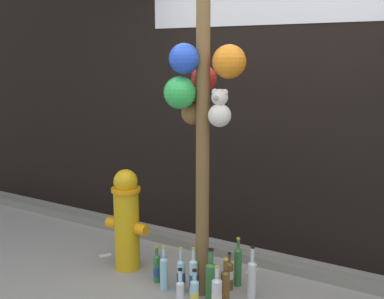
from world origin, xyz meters
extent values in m
cube|color=black|center=(0.00, 1.52, 1.97)|extent=(10.00, 0.20, 3.95)
cube|color=slate|center=(0.00, 1.09, 0.04)|extent=(8.00, 0.12, 0.08)
cylinder|color=brown|center=(-0.21, 0.38, 1.45)|extent=(0.10, 0.10, 2.91)
sphere|color=green|center=(-0.35, 0.29, 1.54)|extent=(0.23, 0.23, 0.23)
sphere|color=blue|center=(-0.31, 0.29, 1.78)|extent=(0.21, 0.21, 0.21)
sphere|color=red|center=(-0.29, 0.54, 1.63)|extent=(0.19, 0.19, 0.19)
sphere|color=orange|center=(-0.02, 0.39, 1.76)|extent=(0.23, 0.23, 0.23)
sphere|color=brown|center=(-0.34, 0.45, 1.38)|extent=(0.17, 0.17, 0.17)
sphere|color=brown|center=(-0.34, 0.45, 1.52)|extent=(0.12, 0.12, 0.12)
sphere|color=brown|center=(-0.38, 0.45, 1.55)|extent=(0.05, 0.05, 0.05)
sphere|color=brown|center=(-0.30, 0.45, 1.55)|extent=(0.05, 0.05, 0.05)
sphere|color=brown|center=(-0.34, 0.39, 1.52)|extent=(0.04, 0.04, 0.04)
sphere|color=silver|center=(-0.07, 0.37, 1.39)|extent=(0.16, 0.16, 0.16)
sphere|color=silver|center=(-0.07, 0.37, 1.52)|extent=(0.12, 0.12, 0.12)
sphere|color=silver|center=(-0.11, 0.37, 1.55)|extent=(0.05, 0.05, 0.05)
sphere|color=silver|center=(-0.04, 0.37, 1.55)|extent=(0.05, 0.05, 0.05)
sphere|color=#9D9992|center=(-0.07, 0.32, 1.52)|extent=(0.04, 0.04, 0.04)
cylinder|color=gold|center=(-0.99, 0.44, 0.34)|extent=(0.21, 0.21, 0.69)
cylinder|color=orange|center=(-0.99, 0.44, 0.70)|extent=(0.24, 0.24, 0.03)
sphere|color=gold|center=(-0.99, 0.44, 0.77)|extent=(0.20, 0.20, 0.20)
cylinder|color=orange|center=(-1.14, 0.44, 0.38)|extent=(0.10, 0.10, 0.10)
cylinder|color=orange|center=(-0.83, 0.44, 0.38)|extent=(0.10, 0.10, 0.10)
cylinder|color=silver|center=(0.14, 0.52, 0.14)|extent=(0.07, 0.07, 0.27)
cone|color=silver|center=(0.14, 0.52, 0.28)|extent=(0.07, 0.07, 0.03)
cylinder|color=silver|center=(0.14, 0.52, 0.35)|extent=(0.03, 0.03, 0.10)
cylinder|color=black|center=(0.14, 0.52, 0.40)|extent=(0.03, 0.03, 0.01)
cylinder|color=brown|center=(-0.06, 0.54, 0.10)|extent=(0.06, 0.06, 0.21)
cone|color=brown|center=(-0.06, 0.54, 0.22)|extent=(0.06, 0.06, 0.03)
cylinder|color=brown|center=(-0.06, 0.54, 0.26)|extent=(0.02, 0.02, 0.06)
cylinder|color=silver|center=(-0.06, 0.54, 0.12)|extent=(0.07, 0.07, 0.07)
cylinder|color=black|center=(-0.06, 0.54, 0.30)|extent=(0.03, 0.03, 0.01)
cylinder|color=#93CCE0|center=(-0.12, 0.11, 0.12)|extent=(0.06, 0.06, 0.23)
cone|color=#93CCE0|center=(-0.12, 0.11, 0.25)|extent=(0.06, 0.06, 0.02)
cylinder|color=#93CCE0|center=(-0.12, 0.11, 0.29)|extent=(0.03, 0.03, 0.06)
cylinder|color=#D8C64C|center=(-0.12, 0.11, 0.13)|extent=(0.06, 0.06, 0.07)
cylinder|color=black|center=(-0.12, 0.11, 0.32)|extent=(0.03, 0.03, 0.01)
cylinder|color=silver|center=(-0.23, 0.10, 0.10)|extent=(0.06, 0.06, 0.20)
cone|color=silver|center=(-0.23, 0.10, 0.21)|extent=(0.06, 0.06, 0.02)
cylinder|color=silver|center=(-0.23, 0.10, 0.26)|extent=(0.03, 0.03, 0.08)
cylinder|color=black|center=(-0.23, 0.10, 0.31)|extent=(0.03, 0.03, 0.01)
cylinder|color=#337038|center=(-0.09, 0.28, 0.15)|extent=(0.08, 0.08, 0.30)
cone|color=#337038|center=(-0.09, 0.28, 0.31)|extent=(0.08, 0.08, 0.03)
cylinder|color=#337038|center=(-0.09, 0.28, 0.37)|extent=(0.04, 0.04, 0.09)
cylinder|color=black|center=(-0.09, 0.28, 0.42)|extent=(0.04, 0.04, 0.01)
cylinder|color=#93CCE0|center=(-0.36, 0.31, 0.12)|extent=(0.07, 0.07, 0.25)
cone|color=#93CCE0|center=(-0.36, 0.31, 0.26)|extent=(0.07, 0.07, 0.03)
cylinder|color=#93CCE0|center=(-0.36, 0.31, 0.31)|extent=(0.03, 0.03, 0.08)
cylinder|color=#1E478C|center=(-0.36, 0.31, 0.12)|extent=(0.07, 0.07, 0.09)
cylinder|color=gold|center=(-0.36, 0.31, 0.36)|extent=(0.03, 0.03, 0.01)
cylinder|color=#B2DBEA|center=(-0.25, 0.30, 0.14)|extent=(0.06, 0.06, 0.28)
cone|color=#B2DBEA|center=(-0.25, 0.30, 0.29)|extent=(0.06, 0.06, 0.03)
cylinder|color=#B2DBEA|center=(-0.25, 0.30, 0.34)|extent=(0.02, 0.02, 0.08)
cylinder|color=#1E478C|center=(-0.25, 0.30, 0.13)|extent=(0.07, 0.07, 0.09)
cylinder|color=gold|center=(-0.25, 0.30, 0.39)|extent=(0.03, 0.03, 0.01)
cylinder|color=brown|center=(0.00, 0.35, 0.12)|extent=(0.07, 0.07, 0.23)
cone|color=brown|center=(0.00, 0.35, 0.24)|extent=(0.07, 0.07, 0.03)
cylinder|color=brown|center=(0.00, 0.35, 0.30)|extent=(0.03, 0.03, 0.08)
cylinder|color=gold|center=(0.00, 0.35, 0.34)|extent=(0.04, 0.04, 0.01)
cylinder|color=silver|center=(0.03, 0.16, 0.13)|extent=(0.07, 0.07, 0.26)
cone|color=silver|center=(0.03, 0.16, 0.27)|extent=(0.07, 0.07, 0.03)
cylinder|color=silver|center=(0.03, 0.16, 0.32)|extent=(0.03, 0.03, 0.07)
cylinder|color=silver|center=(0.03, 0.16, 0.13)|extent=(0.08, 0.08, 0.07)
cylinder|color=gold|center=(0.03, 0.16, 0.37)|extent=(0.03, 0.03, 0.01)
cylinder|color=#337038|center=(-0.03, 0.64, 0.15)|extent=(0.06, 0.06, 0.30)
cone|color=#337038|center=(-0.03, 0.64, 0.31)|extent=(0.06, 0.06, 0.03)
cylinder|color=#337038|center=(-0.03, 0.64, 0.35)|extent=(0.02, 0.02, 0.07)
cylinder|color=gold|center=(-0.03, 0.64, 0.39)|extent=(0.03, 0.03, 0.01)
cylinder|color=#93CCE0|center=(-0.50, 0.28, 0.12)|extent=(0.06, 0.06, 0.25)
cone|color=#93CCE0|center=(-0.50, 0.28, 0.26)|extent=(0.06, 0.06, 0.03)
cylinder|color=#93CCE0|center=(-0.50, 0.28, 0.31)|extent=(0.03, 0.03, 0.07)
cylinder|color=gold|center=(-0.50, 0.28, 0.35)|extent=(0.03, 0.03, 0.01)
cylinder|color=#337038|center=(-0.62, 0.35, 0.11)|extent=(0.06, 0.06, 0.22)
cone|color=#337038|center=(-0.62, 0.35, 0.23)|extent=(0.06, 0.06, 0.02)
cylinder|color=#337038|center=(-0.62, 0.35, 0.27)|extent=(0.02, 0.02, 0.06)
cylinder|color=#1E478C|center=(-0.62, 0.35, 0.09)|extent=(0.06, 0.06, 0.08)
cylinder|color=gold|center=(-0.62, 0.35, 0.30)|extent=(0.03, 0.03, 0.01)
cube|color=silver|center=(-1.32, 0.53, 0.00)|extent=(0.11, 0.13, 0.01)
cube|color=silver|center=(-0.04, 0.93, 0.00)|extent=(0.10, 0.14, 0.01)
camera|label=1|loc=(1.45, -2.54, 1.80)|focal=44.21mm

